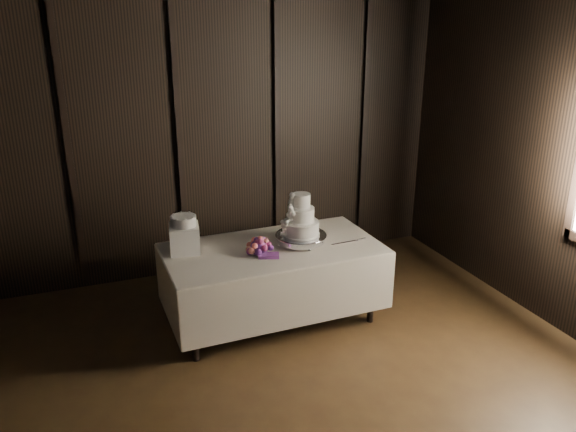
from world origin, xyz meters
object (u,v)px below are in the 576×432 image
Objects in this scene: wedding_cake at (299,220)px; display_table at (273,281)px; cake_stand at (301,239)px; bouquet at (259,246)px; box_pedestal at (185,239)px; small_cake at (183,221)px.

display_table is at bearing 166.04° from wedding_cake.
wedding_cake is at bearing -150.26° from cake_stand.
display_table is 0.64m from wedding_cake.
bouquet is (-0.40, -0.05, -0.18)m from wedding_cake.
box_pedestal is at bearing 169.14° from cake_stand.
box_pedestal reaches higher than bouquet.
small_cake reaches higher than box_pedestal.
cake_stand is at bearing 20.52° from wedding_cake.
small_cake is at bearing 169.14° from cake_stand.
cake_stand is at bearing 8.87° from bouquet.
cake_stand is 1.10m from small_cake.
bouquet reaches higher than display_table.
wedding_cake reaches higher than box_pedestal.
display_table is 0.92m from box_pedestal.
display_table is at bearing 24.59° from bouquet.
wedding_cake is (0.25, -0.02, 0.59)m from display_table.
box_pedestal is (-1.02, 0.22, -0.12)m from wedding_cake.
wedding_cake reaches higher than display_table.
display_table is 0.48m from cake_stand.
cake_stand reaches higher than display_table.
box_pedestal reaches higher than cake_stand.
box_pedestal is 0.17m from small_cake.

